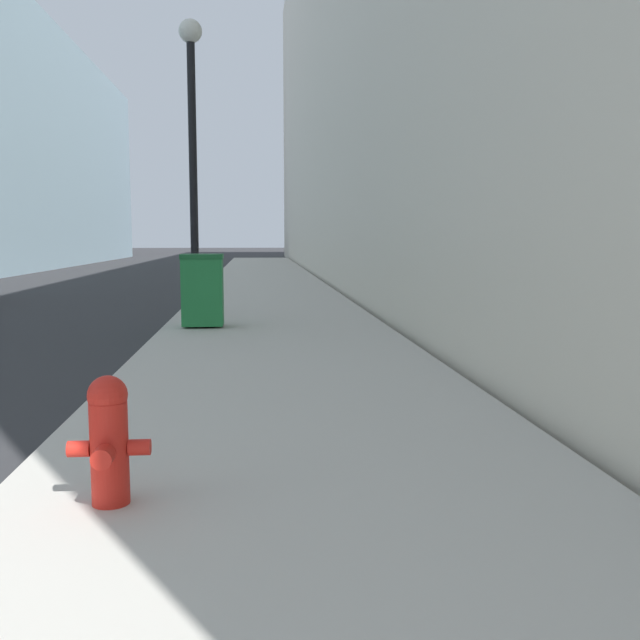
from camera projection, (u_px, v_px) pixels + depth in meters
name	position (u px, v px, depth m)	size (l,w,h in m)	color
sidewalk_right	(268.00, 291.00, 20.10)	(3.73, 60.00, 0.13)	#B7B2A8
building_right_stone	(468.00, 33.00, 27.62)	(12.00, 60.00, 18.94)	beige
fire_hydrant	(109.00, 437.00, 3.93)	(0.45, 0.33, 0.73)	red
trash_bin	(203.00, 290.00, 11.65)	(0.68, 0.57, 1.20)	#1E7538
lamppost	(192.00, 136.00, 13.89)	(0.45, 0.45, 5.63)	black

